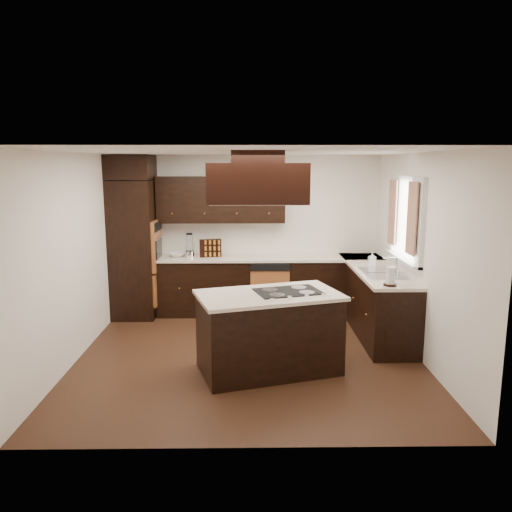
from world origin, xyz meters
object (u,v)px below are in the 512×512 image
island (269,334)px  spice_rack (210,248)px  oven_column (134,249)px  range_hood (258,183)px

island → spice_rack: 2.50m
oven_column → island: 3.04m
oven_column → spice_rack: (1.17, 0.08, 0.00)m
island → range_hood: range_hood is taller
spice_rack → island: bearing=-82.4°
island → spice_rack: bearing=93.4°
range_hood → spice_rack: bearing=106.7°
range_hood → spice_rack: range_hood is taller
oven_column → island: bearing=-47.6°
island → range_hood: (-0.13, -0.06, 1.72)m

